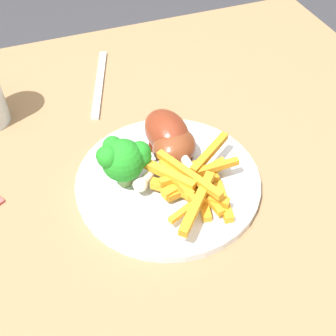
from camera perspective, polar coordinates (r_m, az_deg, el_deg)
The scene contains 7 objects.
dining_table at distance 0.70m, azimuth -6.72°, elevation -7.49°, with size 1.05×0.80×0.71m.
dinner_plate at distance 0.60m, azimuth 0.00°, elevation -1.71°, with size 0.25×0.25×0.01m, color silver.
broccoli_floret_front at distance 0.56m, azimuth -5.76°, elevation 1.17°, with size 0.07×0.06×0.07m.
carrot_fries_pile at distance 0.57m, azimuth 3.25°, elevation -2.04°, with size 0.13×0.14×0.04m.
chicken_drumstick_near at distance 0.61m, azimuth 0.57°, elevation 2.31°, with size 0.12×0.10×0.04m.
chicken_drumstick_far at distance 0.62m, azimuth -0.05°, elevation 4.42°, with size 0.06×0.13×0.05m.
fork at distance 0.78m, azimuth -8.73°, elevation 10.65°, with size 0.19×0.01×0.01m, color silver.
Camera 1 is at (0.07, 0.41, 1.16)m, focal length 47.81 mm.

